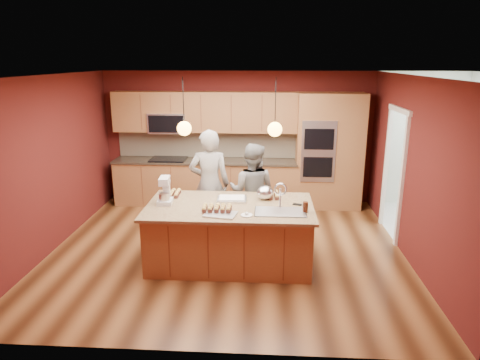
# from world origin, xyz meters

# --- Properties ---
(floor) EXTENTS (5.50, 5.50, 0.00)m
(floor) POSITION_xyz_m (0.00, 0.00, 0.00)
(floor) COLOR #3F2110
(floor) RESTS_ON ground
(ceiling) EXTENTS (5.50, 5.50, 0.00)m
(ceiling) POSITION_xyz_m (0.00, 0.00, 2.70)
(ceiling) COLOR silver
(ceiling) RESTS_ON ground
(wall_back) EXTENTS (5.50, 0.00, 5.50)m
(wall_back) POSITION_xyz_m (0.00, 2.50, 1.35)
(wall_back) COLOR #4E1513
(wall_back) RESTS_ON ground
(wall_front) EXTENTS (5.50, 0.00, 5.50)m
(wall_front) POSITION_xyz_m (0.00, -2.50, 1.35)
(wall_front) COLOR #4E1513
(wall_front) RESTS_ON ground
(wall_left) EXTENTS (0.00, 5.00, 5.00)m
(wall_left) POSITION_xyz_m (-2.75, 0.00, 1.35)
(wall_left) COLOR #4E1513
(wall_left) RESTS_ON ground
(wall_right) EXTENTS (0.00, 5.00, 5.00)m
(wall_right) POSITION_xyz_m (2.75, 0.00, 1.35)
(wall_right) COLOR #4E1513
(wall_right) RESTS_ON ground
(cabinet_run) EXTENTS (3.74, 0.64, 2.30)m
(cabinet_run) POSITION_xyz_m (-0.68, 2.25, 0.98)
(cabinet_run) COLOR #935A37
(cabinet_run) RESTS_ON floor
(oven_column) EXTENTS (1.30, 0.62, 2.30)m
(oven_column) POSITION_xyz_m (1.85, 2.19, 1.15)
(oven_column) COLOR #935A37
(oven_column) RESTS_ON floor
(doorway_trim) EXTENTS (0.08, 1.11, 2.20)m
(doorway_trim) POSITION_xyz_m (2.73, 0.80, 1.05)
(doorway_trim) COLOR white
(doorway_trim) RESTS_ON wall_right
(pendant_left) EXTENTS (0.20, 0.20, 0.80)m
(pendant_left) POSITION_xyz_m (-0.54, -0.42, 2.00)
(pendant_left) COLOR black
(pendant_left) RESTS_ON ceiling
(pendant_right) EXTENTS (0.20, 0.20, 0.80)m
(pendant_right) POSITION_xyz_m (0.71, -0.42, 2.00)
(pendant_right) COLOR black
(pendant_right) RESTS_ON ceiling
(island) EXTENTS (2.41, 1.35, 1.27)m
(island) POSITION_xyz_m (0.10, -0.42, 0.45)
(island) COLOR #935A37
(island) RESTS_ON floor
(person_left) EXTENTS (0.71, 0.50, 1.84)m
(person_left) POSITION_xyz_m (-0.34, 0.51, 0.92)
(person_left) COLOR black
(person_left) RESTS_ON floor
(person_right) EXTENTS (0.89, 0.76, 1.62)m
(person_right) POSITION_xyz_m (0.37, 0.51, 0.81)
(person_right) COLOR slate
(person_right) RESTS_ON floor
(stand_mixer) EXTENTS (0.23, 0.30, 0.39)m
(stand_mixer) POSITION_xyz_m (-0.87, -0.38, 1.06)
(stand_mixer) COLOR silver
(stand_mixer) RESTS_ON island
(sheet_cake) EXTENTS (0.45, 0.34, 0.05)m
(sheet_cake) POSITION_xyz_m (0.09, -0.19, 0.91)
(sheet_cake) COLOR silver
(sheet_cake) RESTS_ON island
(cooling_rack) EXTENTS (0.48, 0.38, 0.02)m
(cooling_rack) POSITION_xyz_m (-0.01, -0.82, 0.90)
(cooling_rack) COLOR silver
(cooling_rack) RESTS_ON island
(mixing_bowl) EXTENTS (0.25, 0.25, 0.21)m
(mixing_bowl) POSITION_xyz_m (0.59, -0.10, 0.99)
(mixing_bowl) COLOR silver
(mixing_bowl) RESTS_ON island
(plate) EXTENTS (0.16, 0.16, 0.01)m
(plate) POSITION_xyz_m (0.35, -0.83, 0.90)
(plate) COLOR silver
(plate) RESTS_ON island
(tumbler) EXTENTS (0.07, 0.07, 0.15)m
(tumbler) POSITION_xyz_m (1.15, -0.64, 0.96)
(tumbler) COLOR #37170B
(tumbler) RESTS_ON island
(phone) EXTENTS (0.14, 0.10, 0.01)m
(phone) POSITION_xyz_m (1.06, -0.33, 0.89)
(phone) COLOR black
(phone) RESTS_ON island
(cupcakes_left) EXTENTS (0.17, 0.34, 0.08)m
(cupcakes_left) POSITION_xyz_m (-0.81, -0.02, 0.93)
(cupcakes_left) COLOR tan
(cupcakes_left) RESTS_ON island
(cupcakes_rack) EXTENTS (0.42, 0.25, 0.08)m
(cupcakes_rack) POSITION_xyz_m (-0.07, -0.70, 0.94)
(cupcakes_rack) COLOR tan
(cupcakes_rack) RESTS_ON island
(cupcakes_right) EXTENTS (0.26, 0.35, 0.08)m
(cupcakes_right) POSITION_xyz_m (0.68, 0.00, 0.93)
(cupcakes_right) COLOR tan
(cupcakes_right) RESTS_ON island
(washer) EXTENTS (0.80, 0.82, 1.08)m
(washer) POSITION_xyz_m (4.21, 0.90, 0.54)
(washer) COLOR silver
(washer) RESTS_ON floor
(dryer) EXTENTS (0.79, 0.81, 1.08)m
(dryer) POSITION_xyz_m (4.23, 1.54, 0.54)
(dryer) COLOR silver
(dryer) RESTS_ON floor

